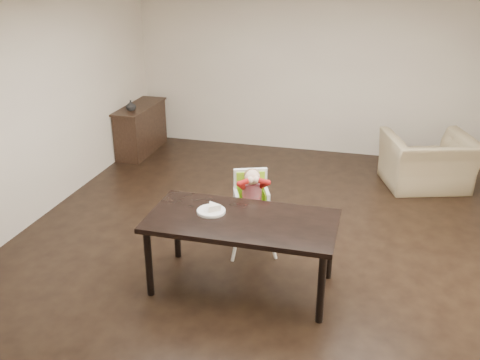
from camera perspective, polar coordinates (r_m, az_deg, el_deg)
The scene contains 8 objects.
ground at distance 6.03m, azimuth 3.38°, elevation -7.66°, with size 7.00×7.00×0.00m, color black.
room_walls at distance 5.33m, azimuth 3.85°, elevation 9.79°, with size 6.02×7.02×2.71m.
dining_table at distance 5.12m, azimuth 0.19°, elevation -4.94°, with size 1.80×0.90×0.75m.
high_chair at distance 5.79m, azimuth 1.25°, elevation -1.38°, with size 0.52×0.52×0.97m.
plate at distance 5.20m, azimuth -3.02°, elevation -3.16°, with size 0.35×0.35×0.08m.
armchair at distance 7.92m, azimuth 19.51°, elevation 2.69°, with size 1.15×0.75×1.01m, color tan.
sideboard at distance 9.06m, azimuth -10.51°, elevation 5.40°, with size 0.44×1.26×0.79m.
vase at distance 8.67m, azimuth -11.57°, elevation 7.78°, with size 0.16×0.16×0.16m, color #99999E.
Camera 1 is at (0.98, -5.10, 3.06)m, focal length 40.00 mm.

